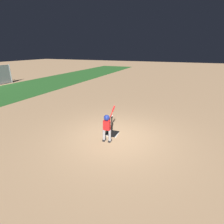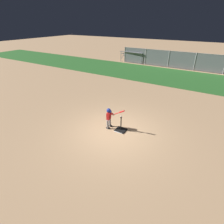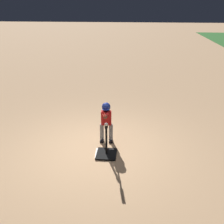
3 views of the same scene
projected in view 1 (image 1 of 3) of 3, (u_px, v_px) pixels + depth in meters
ground_plane at (117, 137)px, 6.83m from camera, size 90.00×90.00×0.00m
home_plate at (112, 134)px, 7.06m from camera, size 0.47×0.47×0.02m
batting_tee at (112, 132)px, 7.08m from camera, size 0.51×0.46×0.75m
batter_child at (107, 125)px, 6.33m from camera, size 0.94×0.33×1.16m
baseball at (112, 116)px, 6.84m from camera, size 0.07×0.07×0.07m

